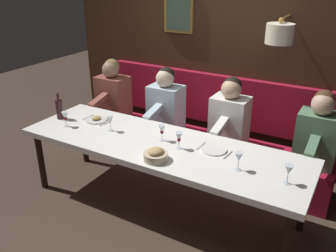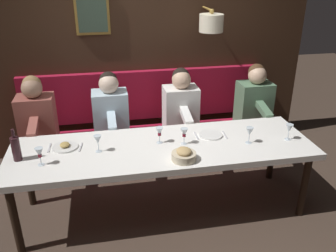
% 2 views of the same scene
% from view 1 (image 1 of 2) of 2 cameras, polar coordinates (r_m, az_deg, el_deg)
% --- Properties ---
extents(ground_plane, '(12.00, 12.00, 0.00)m').
position_cam_1_polar(ground_plane, '(3.88, -1.16, -12.61)').
color(ground_plane, '#423328').
extents(dining_table, '(0.90, 2.89, 0.74)m').
position_cam_1_polar(dining_table, '(3.52, -1.25, -3.65)').
color(dining_table, white).
rests_on(dining_table, ground_plane).
extents(banquette_bench, '(0.52, 3.09, 0.45)m').
position_cam_1_polar(banquette_bench, '(4.43, 4.78, -4.27)').
color(banquette_bench, maroon).
rests_on(banquette_bench, ground_plane).
extents(back_wall_panel, '(0.59, 4.29, 2.90)m').
position_cam_1_polar(back_wall_panel, '(4.54, 8.52, 11.58)').
color(back_wall_panel, '#382316').
rests_on(back_wall_panel, ground_plane).
extents(diner_nearest, '(0.60, 0.40, 0.79)m').
position_cam_1_polar(diner_nearest, '(3.86, 22.78, -0.83)').
color(diner_nearest, '#567A5B').
rests_on(diner_nearest, banquette_bench).
extents(diner_near, '(0.60, 0.40, 0.79)m').
position_cam_1_polar(diner_near, '(4.05, 9.79, 1.86)').
color(diner_near, white).
rests_on(diner_near, banquette_bench).
extents(diner_middle, '(0.60, 0.40, 0.79)m').
position_cam_1_polar(diner_middle, '(4.37, -0.39, 3.91)').
color(diner_middle, silver).
rests_on(diner_middle, banquette_bench).
extents(diner_far, '(0.60, 0.40, 0.79)m').
position_cam_1_polar(diner_far, '(4.81, -8.81, 5.51)').
color(diner_far, '#934C42').
rests_on(diner_far, banquette_bench).
extents(place_setting_0, '(0.24, 0.31, 0.01)m').
position_cam_1_polar(place_setting_0, '(3.38, 7.33, -3.78)').
color(place_setting_0, white).
rests_on(place_setting_0, dining_table).
extents(place_setting_1, '(0.24, 0.32, 0.05)m').
position_cam_1_polar(place_setting_1, '(4.09, -11.33, 1.05)').
color(place_setting_1, silver).
rests_on(place_setting_1, dining_table).
extents(wine_glass_0, '(0.07, 0.07, 0.16)m').
position_cam_1_polar(wine_glass_0, '(3.05, 11.20, -4.96)').
color(wine_glass_0, silver).
rests_on(wine_glass_0, dining_table).
extents(wine_glass_1, '(0.07, 0.07, 0.16)m').
position_cam_1_polar(wine_glass_1, '(3.98, -16.04, 1.51)').
color(wine_glass_1, silver).
rests_on(wine_glass_1, dining_table).
extents(wine_glass_2, '(0.07, 0.07, 0.16)m').
position_cam_1_polar(wine_glass_2, '(3.51, -0.98, -0.60)').
color(wine_glass_2, silver).
rests_on(wine_glass_2, dining_table).
extents(wine_glass_3, '(0.07, 0.07, 0.16)m').
position_cam_1_polar(wine_glass_3, '(3.35, 1.75, -1.82)').
color(wine_glass_3, silver).
rests_on(wine_glass_3, dining_table).
extents(wine_glass_4, '(0.07, 0.07, 0.16)m').
position_cam_1_polar(wine_glass_4, '(2.97, 18.64, -6.74)').
color(wine_glass_4, silver).
rests_on(wine_glass_4, dining_table).
extents(wine_glass_5, '(0.07, 0.07, 0.16)m').
position_cam_1_polar(wine_glass_5, '(3.76, -9.20, 0.87)').
color(wine_glass_5, silver).
rests_on(wine_glass_5, dining_table).
extents(wine_bottle, '(0.08, 0.08, 0.30)m').
position_cam_1_polar(wine_bottle, '(4.21, -16.89, 2.62)').
color(wine_bottle, '#33191E').
rests_on(wine_bottle, dining_table).
extents(bread_bowl, '(0.22, 0.22, 0.12)m').
position_cam_1_polar(bread_bowl, '(3.18, -1.96, -4.64)').
color(bread_bowl, beige).
rests_on(bread_bowl, dining_table).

